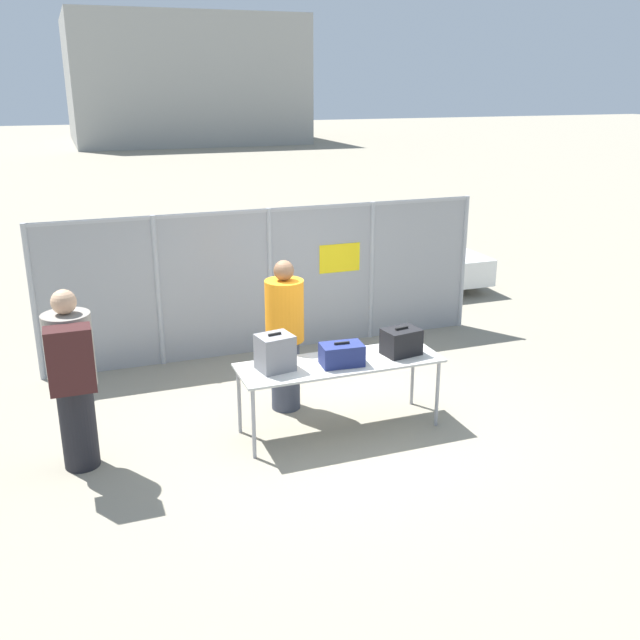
# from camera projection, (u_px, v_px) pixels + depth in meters

# --- Properties ---
(ground_plane) EXTENTS (120.00, 120.00, 0.00)m
(ground_plane) POSITION_uv_depth(u_px,v_px,m) (333.00, 421.00, 7.86)
(ground_plane) COLOR gray
(fence_section) EXTENTS (6.07, 0.07, 1.98)m
(fence_section) POSITION_uv_depth(u_px,v_px,m) (271.00, 278.00, 9.64)
(fence_section) COLOR #9EA0A5
(fence_section) RESTS_ON ground_plane
(inspection_table) EXTENTS (2.16, 0.70, 0.78)m
(inspection_table) POSITION_uv_depth(u_px,v_px,m) (340.00, 367.00, 7.47)
(inspection_table) COLOR #B2B2AD
(inspection_table) RESTS_ON ground_plane
(suitcase_grey) EXTENTS (0.39, 0.35, 0.39)m
(suitcase_grey) POSITION_uv_depth(u_px,v_px,m) (275.00, 352.00, 7.19)
(suitcase_grey) COLOR slate
(suitcase_grey) RESTS_ON inspection_table
(suitcase_navy) EXTENTS (0.45, 0.30, 0.25)m
(suitcase_navy) POSITION_uv_depth(u_px,v_px,m) (342.00, 354.00, 7.34)
(suitcase_navy) COLOR navy
(suitcase_navy) RESTS_ON inspection_table
(suitcase_black) EXTENTS (0.42, 0.33, 0.31)m
(suitcase_black) POSITION_uv_depth(u_px,v_px,m) (401.00, 342.00, 7.61)
(suitcase_black) COLOR black
(suitcase_black) RESTS_ON inspection_table
(traveler_hooded) EXTENTS (0.44, 0.69, 1.79)m
(traveler_hooded) POSITION_uv_depth(u_px,v_px,m) (72.00, 375.00, 6.60)
(traveler_hooded) COLOR black
(traveler_hooded) RESTS_ON ground_plane
(security_worker_near) EXTENTS (0.43, 0.43, 1.74)m
(security_worker_near) POSITION_uv_depth(u_px,v_px,m) (285.00, 334.00, 7.91)
(security_worker_near) COLOR #383D4C
(security_worker_near) RESTS_ON ground_plane
(utility_trailer) EXTENTS (4.46, 2.21, 0.64)m
(utility_trailer) POSITION_uv_depth(u_px,v_px,m) (386.00, 273.00, 12.39)
(utility_trailer) COLOR white
(utility_trailer) RESTS_ON ground_plane
(distant_hangar) EXTENTS (13.24, 10.92, 7.19)m
(distant_hangar) POSITION_uv_depth(u_px,v_px,m) (181.00, 80.00, 43.52)
(distant_hangar) COLOR #999993
(distant_hangar) RESTS_ON ground_plane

